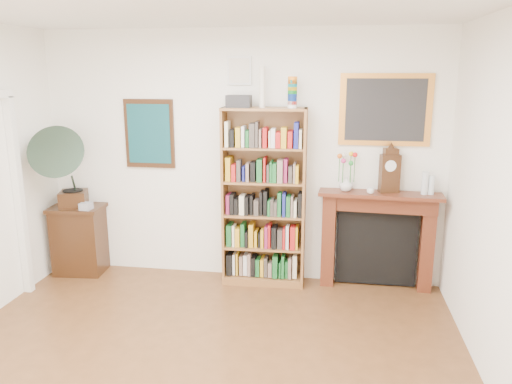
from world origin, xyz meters
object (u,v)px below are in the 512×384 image
Objects in this scene: bottle_left at (425,183)px; fireplace at (377,232)px; mantel_clock at (390,171)px; teacup at (370,191)px; side_cabinet at (79,239)px; flower_vase at (346,184)px; bottle_right at (432,185)px; bookshelf at (264,188)px; gramophone at (62,163)px; cd_stack at (86,206)px.

fireplace is at bearing 173.14° from bottle_left.
mantel_clock is 6.02× the size of teacup.
mantel_clock reaches higher than side_cabinet.
fireplace is at bearing -2.37° from side_cabinet.
fireplace is 8.51× the size of flower_vase.
bottle_left is (0.45, -0.05, 0.57)m from fireplace.
bottle_left is 0.07m from bottle_right.
bookshelf reaches higher than bottle_right.
gramophone is at bearing -172.10° from fireplace.
fireplace is (3.44, 0.14, 0.23)m from side_cabinet.
bookshelf is 9.46× the size of bottle_left.
fireplace is at bearing 1.97° from bookshelf.
fireplace is (1.25, 0.09, -0.47)m from bookshelf.
side_cabinet is at bearing -178.69° from bottle_right.
side_cabinet is 5.30× the size of flower_vase.
bottle_right is at bearing 6.20° from teacup.
flower_vase is at bearing 4.40° from cd_stack.
side_cabinet is 10.42× the size of teacup.
gramophone is 0.55m from cd_stack.
side_cabinet is 3.97m from bottle_left.
bottle_right is (3.96, 0.09, 0.78)m from side_cabinet.
bookshelf is at bearing -176.27° from flower_vase.
bottle_right is at bearing -3.40° from side_cabinet.
fireplace is 0.51m from teacup.
mantel_clock is (3.56, 0.28, -0.04)m from gramophone.
side_cabinet is at bearing 148.07° from cd_stack.
mantel_clock is at bearing 27.38° from teacup.
gramophone is 3.93m from bottle_left.
bookshelf is at bearing 178.42° from teacup.
gramophone reaches higher than mantel_clock.
flower_vase is at bearing -2.63° from side_cabinet.
cd_stack is 2.93m from flower_vase.
bottle_left is (0.56, 0.06, 0.09)m from teacup.
bottle_left is at bearing -1.79° from flower_vase.
side_cabinet is at bearing -179.61° from teacup.
side_cabinet is 3.41m from teacup.
cd_stack is at bearing 170.06° from mantel_clock.
mantel_clock is at bearing -2.70° from side_cabinet.
flower_vase reaches higher than cd_stack.
flower_vase is at bearing 167.55° from mantel_clock.
fireplace is 6.53× the size of bottle_right.
gramophone is (-2.23, -0.21, 0.25)m from bookshelf.
bookshelf is 2.25m from gramophone.
side_cabinet is 6.78× the size of cd_stack.
gramophone is at bearing -175.11° from flower_vase.
cd_stack is 3.73m from bottle_left.
cd_stack is at bearing -7.08° from gramophone.
gramophone is at bearing -107.31° from side_cabinet.
bottle_right is (3.99, 0.25, -0.17)m from gramophone.
flower_vase is at bearing -172.41° from fireplace.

